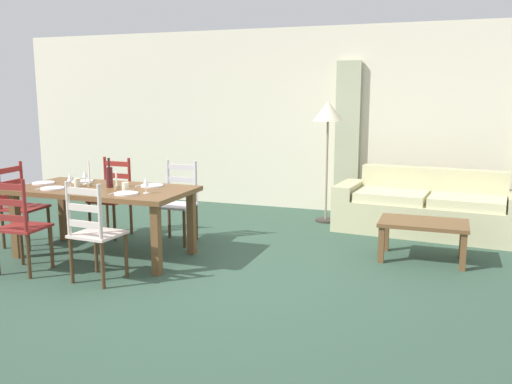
{
  "coord_description": "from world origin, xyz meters",
  "views": [
    {
      "loc": [
        2.17,
        -4.72,
        1.73
      ],
      "look_at": [
        0.34,
        0.42,
        0.75
      ],
      "focal_mm": 38.17,
      "sensor_mm": 36.0,
      "label": 1
    }
  ],
  "objects": [
    {
      "name": "couch",
      "position": [
        1.98,
        2.32,
        0.29
      ],
      "size": [
        2.35,
        1.01,
        0.8
      ],
      "color": "#BDB88A",
      "rests_on": "ground_plane"
    },
    {
      "name": "wine_glass_near_right",
      "position": [
        -0.67,
        -0.03,
        0.86
      ],
      "size": [
        0.06,
        0.06,
        0.16
      ],
      "color": "white",
      "rests_on": "dining_table"
    },
    {
      "name": "fork_far_left",
      "position": [
        -1.88,
        0.36,
        0.75
      ],
      "size": [
        0.02,
        0.17,
        0.01
      ],
      "primitive_type": "cube",
      "rotation": [
        0.0,
        0.0,
        0.01
      ],
      "color": "silver",
      "rests_on": "dining_table"
    },
    {
      "name": "dining_chair_near_left",
      "position": [
        -1.71,
        -0.67,
        0.48
      ],
      "size": [
        0.44,
        0.42,
        0.96
      ],
      "color": "maroon",
      "rests_on": "ground_plane"
    },
    {
      "name": "candle_short",
      "position": [
        -1.08,
        0.07,
        0.8
      ],
      "size": [
        0.05,
        0.05,
        0.19
      ],
      "color": "#998C66",
      "rests_on": "dining_table"
    },
    {
      "name": "dining_table",
      "position": [
        -1.28,
        0.11,
        0.66
      ],
      "size": [
        1.9,
        0.96,
        0.75
      ],
      "color": "brown",
      "rests_on": "ground_plane"
    },
    {
      "name": "ground_plane",
      "position": [
        0.0,
        0.0,
        -0.01
      ],
      "size": [
        9.6,
        9.6,
        0.02
      ],
      "primitive_type": "cube",
      "color": "#314C3C"
    },
    {
      "name": "fork_near_right",
      "position": [
        -0.98,
        -0.14,
        0.75
      ],
      "size": [
        0.02,
        0.17,
        0.01
      ],
      "primitive_type": "cube",
      "rotation": [
        0.0,
        0.0,
        0.0
      ],
      "color": "silver",
      "rests_on": "dining_table"
    },
    {
      "name": "candle_tall",
      "position": [
        -1.46,
        0.13,
        0.83
      ],
      "size": [
        0.05,
        0.05,
        0.29
      ],
      "color": "#998C66",
      "rests_on": "dining_table"
    },
    {
      "name": "fork_far_right",
      "position": [
        -0.98,
        0.36,
        0.75
      ],
      "size": [
        0.03,
        0.17,
        0.01
      ],
      "primitive_type": "cube",
      "rotation": [
        0.0,
        0.0,
        -0.06
      ],
      "color": "silver",
      "rests_on": "dining_table"
    },
    {
      "name": "wall_far",
      "position": [
        0.0,
        3.3,
        1.35
      ],
      "size": [
        9.6,
        0.16,
        2.7
      ],
      "primitive_type": "cube",
      "color": "beige",
      "rests_on": "ground_plane"
    },
    {
      "name": "dining_chair_far_right",
      "position": [
        -0.81,
        0.9,
        0.48
      ],
      "size": [
        0.43,
        0.41,
        0.96
      ],
      "color": "silver",
      "rests_on": "ground_plane"
    },
    {
      "name": "dinner_plate_far_left",
      "position": [
        -1.73,
        0.36,
        0.76
      ],
      "size": [
        0.24,
        0.24,
        0.02
      ],
      "primitive_type": "cylinder",
      "color": "white",
      "rests_on": "dining_table"
    },
    {
      "name": "coffee_cup_primary",
      "position": [
        -0.95,
        0.02,
        0.8
      ],
      "size": [
        0.07,
        0.07,
        0.09
      ],
      "primitive_type": "cylinder",
      "color": "beige",
      "rests_on": "dining_table"
    },
    {
      "name": "fork_near_left",
      "position": [
        -1.88,
        -0.14,
        0.75
      ],
      "size": [
        0.03,
        0.17,
        0.01
      ],
      "primitive_type": "cube",
      "rotation": [
        0.0,
        0.0,
        0.08
      ],
      "color": "silver",
      "rests_on": "dining_table"
    },
    {
      "name": "dinner_plate_near_left",
      "position": [
        -1.73,
        -0.14,
        0.76
      ],
      "size": [
        0.24,
        0.24,
        0.02
      ],
      "primitive_type": "cylinder",
      "color": "white",
      "rests_on": "dining_table"
    },
    {
      "name": "wine_bottle",
      "position": [
        -1.22,
        0.15,
        0.87
      ],
      "size": [
        0.07,
        0.07,
        0.32
      ],
      "color": "#471919",
      "rests_on": "dining_table"
    },
    {
      "name": "dining_chair_far_left",
      "position": [
        -1.71,
        0.9,
        0.48
      ],
      "size": [
        0.44,
        0.42,
        0.96
      ],
      "color": "maroon",
      "rests_on": "ground_plane"
    },
    {
      "name": "coffee_cup_secondary",
      "position": [
        -1.59,
        0.09,
        0.8
      ],
      "size": [
        0.07,
        0.07,
        0.09
      ],
      "primitive_type": "cylinder",
      "color": "beige",
      "rests_on": "dining_table"
    },
    {
      "name": "dinner_plate_head_west",
      "position": [
        -2.06,
        0.11,
        0.76
      ],
      "size": [
        0.24,
        0.24,
        0.02
      ],
      "primitive_type": "cylinder",
      "color": "white",
      "rests_on": "dining_table"
    },
    {
      "name": "fork_head_west",
      "position": [
        -2.21,
        0.11,
        0.75
      ],
      "size": [
        0.02,
        0.17,
        0.01
      ],
      "primitive_type": "cube",
      "rotation": [
        0.0,
        0.0,
        -0.0
      ],
      "color": "silver",
      "rests_on": "dining_table"
    },
    {
      "name": "standing_lamp",
      "position": [
        0.62,
        2.5,
        1.41
      ],
      "size": [
        0.4,
        0.4,
        1.64
      ],
      "color": "#332D28",
      "rests_on": "ground_plane"
    },
    {
      "name": "coffee_table",
      "position": [
        1.97,
        1.1,
        0.36
      ],
      "size": [
        0.9,
        0.56,
        0.42
      ],
      "color": "brown",
      "rests_on": "ground_plane"
    },
    {
      "name": "dining_chair_near_right",
      "position": [
        -0.87,
        -0.64,
        0.48
      ],
      "size": [
        0.45,
        0.43,
        0.96
      ],
      "color": "beige",
      "rests_on": "ground_plane"
    },
    {
      "name": "dinner_plate_far_right",
      "position": [
        -0.83,
        0.36,
        0.76
      ],
      "size": [
        0.24,
        0.24,
        0.02
      ],
      "primitive_type": "cylinder",
      "color": "white",
      "rests_on": "dining_table"
    },
    {
      "name": "wine_glass_near_left",
      "position": [
        -1.6,
        -0.01,
        0.86
      ],
      "size": [
        0.06,
        0.06,
        0.16
      ],
      "color": "white",
      "rests_on": "dining_table"
    },
    {
      "name": "wine_glass_far_left",
      "position": [
        -1.61,
        0.25,
        0.86
      ],
      "size": [
        0.06,
        0.06,
        0.16
      ],
      "color": "white",
      "rests_on": "dining_table"
    },
    {
      "name": "curtain_panel_left",
      "position": [
        0.77,
        3.16,
        1.1
      ],
      "size": [
        0.35,
        0.08,
        2.2
      ],
      "primitive_type": "cube",
      "color": "#A8AC8A",
      "rests_on": "ground_plane"
    },
    {
      "name": "dining_chair_head_west",
      "position": [
        -2.43,
        0.14,
        0.48
      ],
      "size": [
        0.42,
        0.44,
        0.96
      ],
      "color": "maroon",
      "rests_on": "ground_plane"
    },
    {
      "name": "dinner_plate_near_right",
      "position": [
        -0.83,
        -0.14,
        0.76
      ],
      "size": [
        0.24,
        0.24,
        0.02
      ],
      "primitive_type": "cylinder",
      "color": "white",
      "rests_on": "dining_table"
    }
  ]
}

